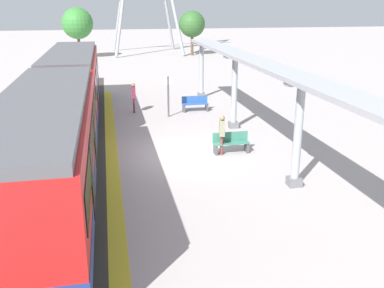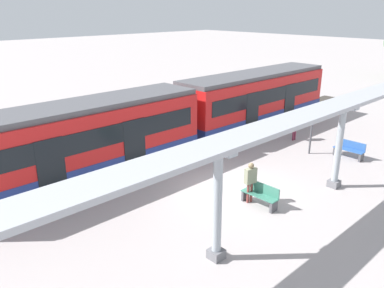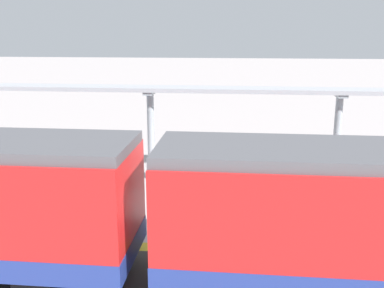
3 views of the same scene
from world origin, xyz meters
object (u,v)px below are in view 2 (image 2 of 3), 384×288
bench_mid_platform (349,149)px  train_far_carriage (255,99)px  canopy_pillar_second (217,205)px  train_near_carriage (80,141)px  passenger_waiting_near_edge (295,122)px  platform_info_sign (311,129)px  passenger_by_the_benches (250,178)px  bench_near_end (261,194)px  canopy_pillar_third (339,147)px

bench_mid_platform → train_far_carriage: bearing=173.2°
canopy_pillar_second → train_near_carriage: bearing=-179.0°
canopy_pillar_second → train_far_carriage: bearing=123.6°
canopy_pillar_second → passenger_waiting_near_edge: size_ratio=2.12×
canopy_pillar_second → platform_info_sign: bearing=105.7°
canopy_pillar_second → platform_info_sign: (-2.85, 10.12, -0.49)m
canopy_pillar_second → passenger_by_the_benches: 4.02m
bench_near_end → platform_info_sign: (-1.68, 6.40, 0.89)m
canopy_pillar_third → passenger_by_the_benches: bearing=-113.4°
bench_near_end → platform_info_sign: bearing=104.7°
train_far_carriage → bench_near_end: size_ratio=7.60×
passenger_waiting_near_edge → passenger_by_the_benches: passenger_waiting_near_edge is taller
train_far_carriage → platform_info_sign: train_far_carriage is taller
bench_near_end → train_far_carriage: bearing=129.5°
train_far_carriage → canopy_pillar_third: bearing=-30.1°
canopy_pillar_second → passenger_by_the_benches: size_ratio=2.16×
platform_info_sign → passenger_by_the_benches: 6.65m
passenger_by_the_benches → canopy_pillar_third: bearing=66.6°
platform_info_sign → passenger_waiting_near_edge: platform_info_sign is taller
platform_info_sign → passenger_waiting_near_edge: bearing=143.3°
train_near_carriage → bench_mid_platform: train_near_carriage is taller
train_near_carriage → passenger_waiting_near_edge: bearing=74.3°
train_far_carriage → bench_mid_platform: size_ratio=7.60×
passenger_waiting_near_edge → canopy_pillar_second: bearing=-68.0°
bench_near_end → passenger_waiting_near_edge: (-3.46, 7.72, 0.61)m
bench_near_end → passenger_by_the_benches: (-0.43, -0.12, 0.59)m
train_far_carriage → passenger_by_the_benches: bearing=-52.8°
canopy_pillar_third → bench_mid_platform: 4.19m
bench_near_end → platform_info_sign: size_ratio=0.68×
canopy_pillar_second → passenger_waiting_near_edge: bearing=112.0°
train_near_carriage → passenger_waiting_near_edge: size_ratio=6.79×
canopy_pillar_third → platform_info_sign: bearing=135.3°
train_near_carriage → canopy_pillar_third: bearing=43.3°
train_near_carriage → canopy_pillar_third: (7.89, 7.43, -0.01)m
train_far_carriage → bench_near_end: 10.66m
canopy_pillar_third → bench_near_end: bearing=-108.1°
bench_near_end → passenger_waiting_near_edge: passenger_waiting_near_edge is taller
canopy_pillar_second → canopy_pillar_third: bearing=90.0°
bench_near_end → passenger_waiting_near_edge: size_ratio=0.89×
train_near_carriage → bench_near_end: (6.72, 3.85, -1.38)m
canopy_pillar_second → passenger_waiting_near_edge: canopy_pillar_second is taller
train_near_carriage → bench_near_end: 7.87m
bench_mid_platform → platform_info_sign: platform_info_sign is taller
canopy_pillar_third → bench_near_end: size_ratio=2.38×
bench_mid_platform → passenger_waiting_near_edge: 3.53m
train_near_carriage → platform_info_sign: size_ratio=5.20×
train_far_carriage → canopy_pillar_second: bearing=-56.4°
platform_info_sign → passenger_by_the_benches: platform_info_sign is taller
bench_mid_platform → platform_info_sign: size_ratio=0.68×
train_far_carriage → bench_mid_platform: bearing=-6.8°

